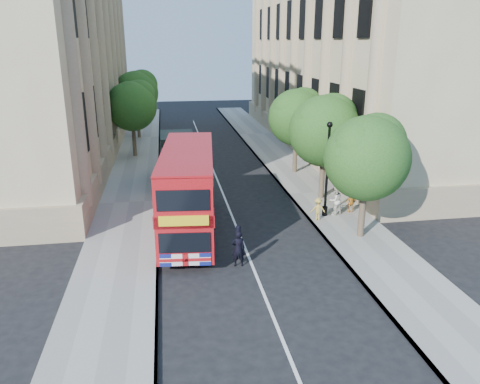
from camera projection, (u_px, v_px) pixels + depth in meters
name	position (u px, v px, depth m)	size (l,w,h in m)	color
ground	(256.00, 275.00, 19.33)	(120.00, 120.00, 0.00)	black
pavement_right	(315.00, 193.00, 29.58)	(3.50, 80.00, 0.12)	gray
pavement_left	(129.00, 203.00, 27.83)	(3.50, 80.00, 0.12)	gray
building_right	(359.00, 44.00, 41.20)	(12.00, 38.00, 18.00)	tan
building_left	(28.00, 44.00, 37.01)	(12.00, 38.00, 18.00)	tan
tree_right_near	(368.00, 154.00, 21.76)	(4.00, 4.00, 6.08)	#473828
tree_right_mid	(325.00, 127.00, 27.34)	(4.20, 4.20, 6.37)	#473828
tree_right_far	(297.00, 114.00, 33.01)	(4.00, 4.00, 6.15)	#473828
tree_left_far	(132.00, 103.00, 37.76)	(4.00, 4.00, 6.30)	#473828
tree_left_back	(137.00, 90.00, 45.19)	(4.20, 4.20, 6.65)	#473828
lamp_post	(327.00, 173.00, 24.95)	(0.32, 0.32, 5.16)	black
double_decker_bus	(188.00, 189.00, 22.92)	(3.22, 9.25, 4.19)	#A20B10
box_van	(178.00, 160.00, 31.64)	(2.38, 5.63, 3.19)	black
police_constable	(238.00, 249.00, 19.93)	(0.59, 0.39, 1.61)	black
woman_pedestrian	(335.00, 200.00, 25.57)	(0.79, 0.62, 1.63)	silver
child_a	(351.00, 203.00, 25.98)	(0.65, 0.27, 1.11)	orange
child_b	(318.00, 209.00, 24.87)	(0.78, 0.45, 1.21)	gold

